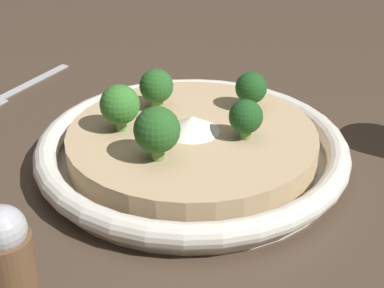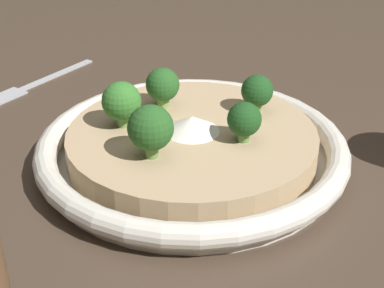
{
  "view_description": "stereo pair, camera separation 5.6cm",
  "coord_description": "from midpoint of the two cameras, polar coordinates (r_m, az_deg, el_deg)",
  "views": [
    {
      "loc": [
        0.21,
        -0.45,
        0.3
      ],
      "look_at": [
        0.0,
        0.0,
        0.02
      ],
      "focal_mm": 55.0,
      "sensor_mm": 36.0,
      "label": 1
    },
    {
      "loc": [
        0.26,
        -0.42,
        0.3
      ],
      "look_at": [
        0.0,
        0.0,
        0.02
      ],
      "focal_mm": 55.0,
      "sensor_mm": 36.0,
      "label": 2
    }
  ],
  "objects": [
    {
      "name": "ground_plane",
      "position": [
        0.57,
        2.81,
        -2.0
      ],
      "size": [
        6.0,
        6.0,
        0.0
      ],
      "primitive_type": "plane",
      "color": "#47382B"
    },
    {
      "name": "risotto_bowl",
      "position": [
        0.56,
        2.85,
        -0.44
      ],
      "size": [
        0.3,
        0.3,
        0.04
      ],
      "color": "silver",
      "rests_on": "ground_plane"
    },
    {
      "name": "cheese_sprinkle",
      "position": [
        0.55,
        2.66,
        1.85
      ],
      "size": [
        0.05,
        0.05,
        0.02
      ],
      "color": "white",
      "rests_on": "risotto_bowl"
    },
    {
      "name": "broccoli_front_left",
      "position": [
        0.5,
        -0.84,
        1.42
      ],
      "size": [
        0.04,
        0.04,
        0.05
      ],
      "color": "#668E47",
      "rests_on": "risotto_bowl"
    },
    {
      "name": "broccoli_back_left",
      "position": [
        0.59,
        -0.16,
        5.63
      ],
      "size": [
        0.03,
        0.03,
        0.04
      ],
      "color": "#759E4C",
      "rests_on": "risotto_bowl"
    },
    {
      "name": "broccoli_back",
      "position": [
        0.59,
        9.06,
        4.99
      ],
      "size": [
        0.03,
        0.03,
        0.04
      ],
      "color": "#759E4C",
      "rests_on": "risotto_bowl"
    },
    {
      "name": "broccoli_left",
      "position": [
        0.55,
        -3.98,
        4.03
      ],
      "size": [
        0.04,
        0.04,
        0.05
      ],
      "color": "#668E47",
      "rests_on": "risotto_bowl"
    },
    {
      "name": "broccoli_right",
      "position": [
        0.53,
        8.11,
        2.24
      ],
      "size": [
        0.03,
        0.03,
        0.04
      ],
      "color": "#668E47",
      "rests_on": "risotto_bowl"
    },
    {
      "name": "fork_utensil",
      "position": [
        0.76,
        -13.4,
        5.52
      ],
      "size": [
        0.03,
        0.18,
        0.0
      ],
      "rotation": [
        0.0,
        0.0,
        4.65
      ],
      "color": "#B7B7BC",
      "rests_on": "ground_plane"
    }
  ]
}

